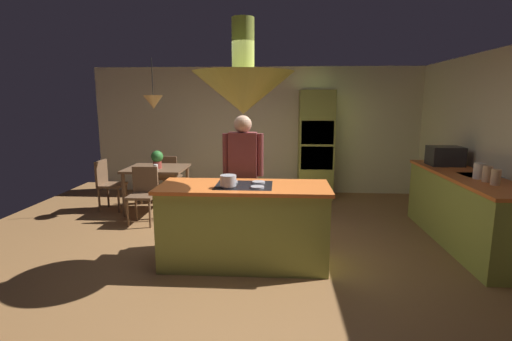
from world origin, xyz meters
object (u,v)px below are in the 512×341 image
oven_tower (316,145)px  canister_tea (479,171)px  cooking_pot_on_cooktop (228,181)px  cup_on_table (156,167)px  chair_by_back_wall (168,175)px  canister_flour (496,177)px  person_at_island (243,171)px  dining_table (157,173)px  chair_at_corner (108,181)px  kitchen_island (244,225)px  potted_plant_on_table (157,158)px  canister_sugar (487,174)px  microwave_on_counter (445,156)px  chair_facing_island (144,191)px

oven_tower → canister_tea: oven_tower is taller
cooking_pot_on_cooktop → oven_tower: bearing=69.5°
cup_on_table → canister_tea: bearing=-16.6°
chair_by_back_wall → canister_flour: canister_flour is taller
oven_tower → canister_flour: bearing=-60.4°
person_at_island → oven_tower: bearing=65.6°
dining_table → chair_at_corner: 0.89m
kitchen_island → canister_flour: 2.90m
person_at_island → potted_plant_on_table: 2.09m
oven_tower → cup_on_table: bearing=-153.5°
oven_tower → canister_tea: 3.21m
dining_table → canister_flour: canister_flour is taller
kitchen_island → potted_plant_on_table: (-1.65, 2.02, 0.45)m
chair_by_back_wall → cup_on_table: 0.94m
canister_tea → potted_plant_on_table: bearing=161.9°
canister_sugar → person_at_island: bearing=174.3°
potted_plant_on_table → microwave_on_counter: 4.52m
chair_facing_island → cup_on_table: size_ratio=9.67×
potted_plant_on_table → canister_flour: bearing=-22.2°
kitchen_island → canister_tea: size_ratio=10.01×
person_at_island → canister_sugar: size_ratio=8.96×
chair_facing_island → cup_on_table: bearing=82.0°
chair_at_corner → canister_flour: (5.42, -1.91, 0.53)m
oven_tower → chair_by_back_wall: size_ratio=2.39×
canister_flour → cooking_pot_on_cooktop: size_ratio=1.02×
chair_facing_island → chair_by_back_wall: (0.00, 1.33, 0.00)m
cooking_pot_on_cooktop → kitchen_island: bearing=39.1°
dining_table → cooking_pot_on_cooktop: (1.54, -2.23, 0.37)m
chair_facing_island → chair_at_corner: (-0.88, 0.66, 0.00)m
person_at_island → chair_at_corner: size_ratio=1.95×
kitchen_island → oven_tower: bearing=71.3°
oven_tower → microwave_on_counter: oven_tower is taller
chair_by_back_wall → canister_tea: (4.54, -2.22, 0.53)m
potted_plant_on_table → chair_by_back_wall: bearing=93.6°
potted_plant_on_table → cup_on_table: (0.01, -0.14, -0.12)m
canister_sugar → chair_facing_island: bearing=166.7°
canister_tea → chair_by_back_wall: bearing=154.0°
person_at_island → canister_tea: person_at_island is taller
chair_by_back_wall → potted_plant_on_table: bearing=93.6°
person_at_island → kitchen_island: bearing=-83.7°
oven_tower → canister_tea: size_ratio=10.75×
person_at_island → chair_by_back_wall: (-1.63, 2.11, -0.47)m
canister_flour → cooking_pot_on_cooktop: canister_flour is taller
cooking_pot_on_cooktop → chair_facing_island: bearing=134.5°
canister_sugar → chair_at_corner: bearing=162.2°
chair_at_corner → canister_flour: size_ratio=4.74×
kitchen_island → person_at_island: (-0.07, 0.66, 0.50)m
chair_facing_island → potted_plant_on_table: potted_plant_on_table is taller
person_at_island → chair_by_back_wall: bearing=127.7°
oven_tower → microwave_on_counter: bearing=-44.4°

